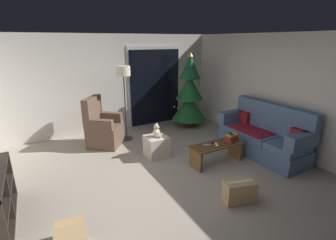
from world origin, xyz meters
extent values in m
plane|color=#9E9384|center=(0.00, 0.00, 0.00)|extent=(7.00, 7.00, 0.00)
cube|color=silver|center=(0.00, 3.06, 1.25)|extent=(5.72, 0.12, 2.50)
cube|color=silver|center=(2.86, 0.00, 1.25)|extent=(0.12, 6.00, 2.50)
cube|color=silver|center=(1.22, 2.99, 1.10)|extent=(1.60, 0.02, 2.20)
cube|color=black|center=(1.22, 2.97, 1.05)|extent=(1.50, 0.02, 2.10)
cube|color=slate|center=(2.25, -0.03, 0.17)|extent=(0.80, 1.92, 0.34)
cube|color=slate|center=(2.24, -0.65, 0.41)|extent=(0.69, 0.61, 0.14)
cube|color=slate|center=(2.23, -0.03, 0.41)|extent=(0.69, 0.61, 0.14)
cube|color=slate|center=(2.22, 0.59, 0.41)|extent=(0.69, 0.61, 0.14)
cube|color=slate|center=(2.55, -0.03, 0.78)|extent=(0.24, 1.90, 0.60)
cube|color=slate|center=(2.27, -0.90, 0.62)|extent=(0.76, 0.22, 0.28)
cube|color=slate|center=(2.23, 0.84, 0.62)|extent=(0.76, 0.22, 0.28)
cube|color=maroon|center=(2.20, 0.22, 0.49)|extent=(0.62, 0.91, 0.02)
cube|color=maroon|center=(2.42, -0.73, 0.62)|extent=(0.13, 0.32, 0.28)
cube|color=maroon|center=(2.40, 0.67, 0.62)|extent=(0.13, 0.32, 0.28)
cube|color=brown|center=(1.17, -0.07, 0.39)|extent=(1.10, 0.05, 0.04)
cube|color=brown|center=(1.17, 0.02, 0.39)|extent=(1.10, 0.05, 0.04)
cube|color=brown|center=(1.17, 0.11, 0.39)|extent=(1.10, 0.05, 0.04)
cube|color=brown|center=(1.17, 0.19, 0.39)|extent=(1.10, 0.05, 0.04)
cube|color=brown|center=(1.17, 0.28, 0.39)|extent=(1.10, 0.05, 0.04)
cube|color=brown|center=(0.68, 0.11, 0.19)|extent=(0.05, 0.36, 0.37)
cube|color=brown|center=(1.66, 0.11, 0.19)|extent=(0.05, 0.36, 0.37)
cube|color=silver|center=(1.12, 0.06, 0.42)|extent=(0.11, 0.16, 0.02)
cube|color=#333338|center=(1.10, 0.18, 0.42)|extent=(0.16, 0.09, 0.02)
cube|color=#ADADB2|center=(0.96, 0.15, 0.42)|extent=(0.16, 0.10, 0.02)
cube|color=#A32D28|center=(1.54, 0.09, 0.42)|extent=(0.28, 0.22, 0.03)
cube|color=#A32D28|center=(1.53, 0.11, 0.46)|extent=(0.26, 0.21, 0.04)
cube|color=#A32D28|center=(1.53, 0.09, 0.50)|extent=(0.20, 0.14, 0.04)
cube|color=#B79333|center=(1.53, 0.09, 0.53)|extent=(0.27, 0.18, 0.03)
cube|color=black|center=(1.52, 0.11, 0.55)|extent=(0.12, 0.16, 0.01)
cylinder|color=#4C1E19|center=(1.92, 2.25, 0.05)|extent=(0.36, 0.36, 0.10)
cylinder|color=brown|center=(1.92, 2.25, 0.16)|extent=(0.08, 0.08, 0.12)
cone|color=#195628|center=(1.92, 2.25, 0.53)|extent=(0.95, 0.95, 0.63)
cone|color=#195628|center=(1.92, 2.25, 1.10)|extent=(0.75, 0.75, 0.63)
cone|color=#195628|center=(1.92, 2.25, 1.67)|extent=(0.56, 0.56, 0.63)
sphere|color=blue|center=(1.98, 2.08, 1.53)|extent=(0.06, 0.06, 0.06)
sphere|color=blue|center=(1.77, 2.14, 1.52)|extent=(0.06, 0.06, 0.06)
sphere|color=gold|center=(2.05, 2.15, 1.59)|extent=(0.06, 0.06, 0.06)
sphere|color=white|center=(2.07, 2.67, 0.44)|extent=(0.06, 0.06, 0.06)
sphere|color=#B233A5|center=(2.04, 2.37, 1.60)|extent=(0.06, 0.06, 0.06)
sphere|color=white|center=(2.10, 2.20, 1.49)|extent=(0.06, 0.06, 0.06)
sphere|color=white|center=(2.01, 2.51, 1.14)|extent=(0.06, 0.06, 0.06)
sphere|color=white|center=(2.19, 2.22, 1.16)|extent=(0.06, 0.06, 0.06)
sphere|color=#B233A5|center=(2.07, 2.58, 0.80)|extent=(0.06, 0.06, 0.06)
sphere|color=red|center=(1.97, 2.63, 0.70)|extent=(0.06, 0.06, 0.06)
sphere|color=gold|center=(1.75, 2.50, 1.08)|extent=(0.06, 0.06, 0.06)
sphere|color=blue|center=(1.88, 2.12, 1.71)|extent=(0.06, 0.06, 0.06)
sphere|color=white|center=(1.80, 2.68, 0.44)|extent=(0.06, 0.06, 0.06)
sphere|color=gold|center=(1.56, 2.48, 0.56)|extent=(0.06, 0.06, 0.06)
cone|color=#EAD14C|center=(1.92, 2.25, 1.99)|extent=(0.14, 0.14, 0.12)
cube|color=brown|center=(-0.52, 2.04, 0.16)|extent=(0.95, 0.95, 0.31)
cube|color=brown|center=(-0.52, 2.04, 0.40)|extent=(0.95, 0.95, 0.18)
cube|color=brown|center=(-0.73, 2.21, 0.81)|extent=(0.55, 0.63, 0.64)
cube|color=brown|center=(-0.33, 2.25, 0.60)|extent=(0.54, 0.47, 0.22)
cube|color=brown|center=(-0.68, 1.81, 0.60)|extent=(0.54, 0.47, 0.22)
cylinder|color=#2D2D30|center=(0.03, 2.16, 0.01)|extent=(0.28, 0.28, 0.02)
cylinder|color=#2D2D30|center=(0.03, 2.16, 0.80)|extent=(0.03, 0.03, 1.55)
cylinder|color=beige|center=(0.03, 2.16, 1.67)|extent=(0.32, 0.32, 0.22)
cube|color=beige|center=(0.26, 0.95, 0.22)|extent=(0.44, 0.44, 0.44)
cylinder|color=beige|center=(0.34, 0.95, 0.47)|extent=(0.12, 0.12, 0.06)
cylinder|color=beige|center=(0.27, 0.88, 0.47)|extent=(0.12, 0.12, 0.06)
sphere|color=beige|center=(0.26, 0.95, 0.54)|extent=(0.15, 0.15, 0.15)
sphere|color=beige|center=(0.26, 0.95, 0.66)|extent=(0.11, 0.11, 0.11)
sphere|color=#F4E5C1|center=(0.30, 0.92, 0.65)|extent=(0.04, 0.04, 0.04)
sphere|color=beige|center=(0.29, 0.98, 0.70)|extent=(0.04, 0.04, 0.04)
sphere|color=beige|center=(0.24, 0.93, 0.70)|extent=(0.04, 0.04, 0.04)
sphere|color=beige|center=(0.32, 0.99, 0.55)|extent=(0.06, 0.06, 0.06)
sphere|color=beige|center=(0.23, 0.89, 0.55)|extent=(0.06, 0.06, 0.06)
cube|color=tan|center=(-1.68, -0.65, 0.26)|extent=(0.35, 0.14, 0.06)
cube|color=tan|center=(0.68, -1.05, 0.17)|extent=(0.52, 0.37, 0.34)
cube|color=beige|center=(0.68, -1.05, 0.34)|extent=(0.43, 0.18, 0.00)
camera|label=1|loc=(-1.81, -3.38, 2.35)|focal=26.63mm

